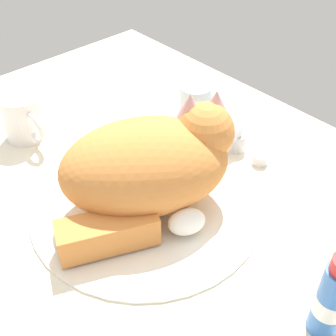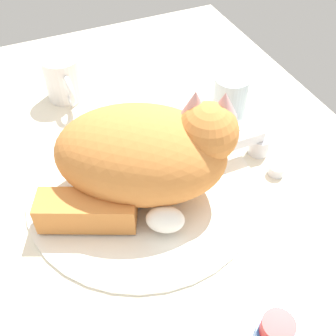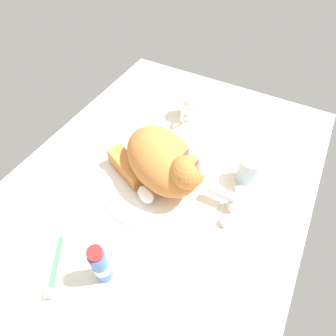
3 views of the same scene
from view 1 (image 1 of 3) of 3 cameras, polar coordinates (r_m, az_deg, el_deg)
ground_plane at (r=74.07cm, az=-2.70°, el=-5.42°), size 110.00×82.50×3.00cm
sink_basin at (r=72.66cm, az=-2.75°, el=-4.32°), size 36.90×36.90×0.98cm
faucet at (r=82.85cm, az=8.21°, el=3.37°), size 13.92×9.18×5.38cm
cat at (r=67.38cm, az=-2.10°, el=0.40°), size 26.95×32.59×16.70cm
coffee_mug at (r=88.51cm, az=-17.82°, el=6.05°), size 11.52×7.36×8.80cm
rinse_cup at (r=88.35cm, az=3.45°, el=7.93°), size 6.29×6.29×8.57cm
toothpaste_bottle at (r=57.67cm, az=20.00°, el=-15.25°), size 3.83×3.83×13.06cm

